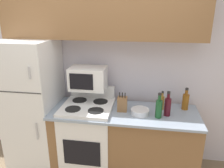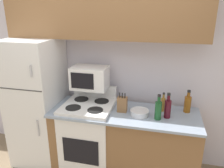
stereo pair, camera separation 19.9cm
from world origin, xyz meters
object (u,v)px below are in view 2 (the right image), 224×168
bowl (140,113)px  bottle_wine_red (168,108)px  refrigerator (38,102)px  bottle_wine_green (158,110)px  stove (89,135)px  microwave (90,78)px  bottle_whiskey (188,104)px  bottle_vinegar (163,104)px  knife_block (122,104)px

bowl → bottle_wine_red: size_ratio=0.73×
refrigerator → bottle_wine_green: (1.62, -0.15, 0.14)m
stove → microwave: size_ratio=2.38×
refrigerator → microwave: bearing=8.4°
refrigerator → microwave: refrigerator is taller
microwave → bottle_whiskey: 1.25m
bottle_whiskey → bottle_vinegar: size_ratio=1.17×
bowl → bottle_vinegar: bearing=35.8°
bowl → bottle_whiskey: size_ratio=0.79×
microwave → bottle_wine_red: bearing=-10.7°
bowl → bottle_wine_green: bearing=-10.4°
bottle_whiskey → bottle_wine_green: bottle_wine_green is taller
bottle_whiskey → bottle_wine_red: bearing=-138.7°
bottle_whiskey → stove: bearing=-172.0°
microwave → bottle_wine_green: (0.89, -0.26, -0.23)m
bottle_wine_green → microwave: bearing=164.0°
knife_block → bottle_whiskey: bottle_whiskey is taller
refrigerator → bottle_wine_red: 1.73m
knife_block → bowl: knife_block is taller
knife_block → bottle_vinegar: (0.48, 0.13, -0.00)m
stove → bottle_wine_red: bearing=-2.1°
bowl → bottle_wine_green: size_ratio=0.73×
bottle_vinegar → bowl: bearing=-144.2°
refrigerator → knife_block: size_ratio=7.08×
bowl → bottle_vinegar: 0.33m
bottle_wine_red → bottle_wine_green: (-0.10, -0.07, 0.00)m
knife_block → bottle_vinegar: bearing=14.8°
bottle_wine_red → bottle_whiskey: (0.23, 0.21, -0.01)m
knife_block → bowl: 0.24m
bowl → bottle_vinegar: size_ratio=0.92×
stove → bottle_wine_green: 1.02m
bottle_vinegar → bottle_wine_green: size_ratio=0.80×
refrigerator → bottle_whiskey: refrigerator is taller
bowl → stove: bearing=174.4°
bottle_wine_green → refrigerator: bearing=174.8°
bottle_wine_green → bottle_wine_red: bearing=33.4°
microwave → bottle_whiskey: (1.23, 0.02, -0.24)m
bottle_wine_green → bottle_whiskey: bearing=39.0°
stove → bottle_vinegar: bottle_vinegar is taller
bottle_wine_red → knife_block: bearing=176.6°
bottle_wine_red → bottle_wine_green: same height
microwave → bottle_wine_green: bearing=-16.0°
refrigerator → knife_block: bearing=-2.3°
refrigerator → knife_block: refrigerator is taller
bottle_whiskey → bottle_vinegar: bottle_whiskey is taller
bowl → bottle_wine_red: 0.33m
stove → bowl: bearing=-5.6°
microwave → bottle_wine_red: microwave is taller
bottle_wine_green → bowl: bearing=169.6°
stove → bottle_vinegar: (0.92, 0.12, 0.50)m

